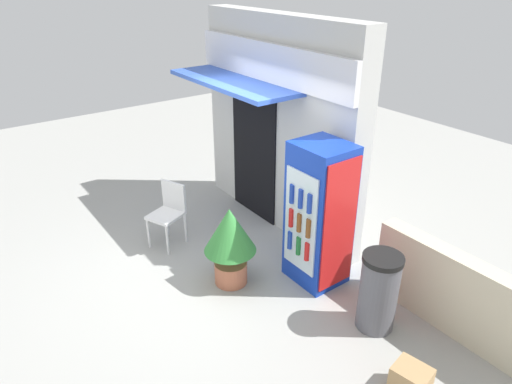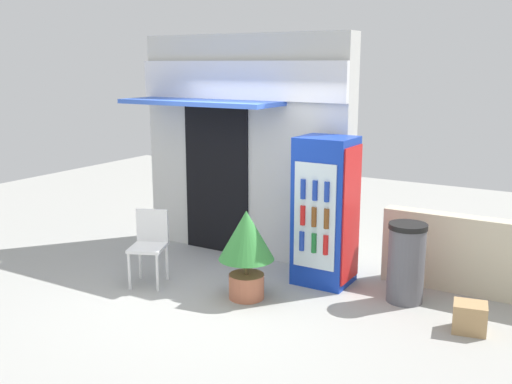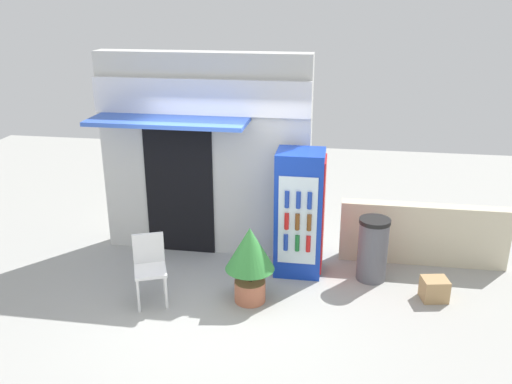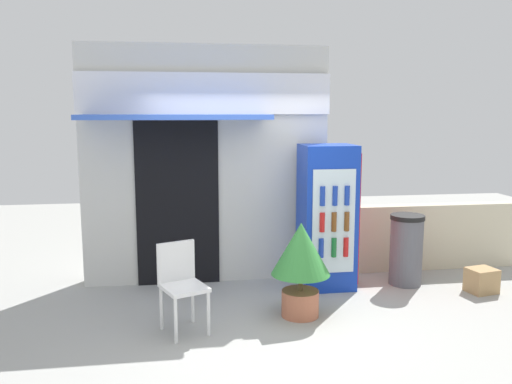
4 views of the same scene
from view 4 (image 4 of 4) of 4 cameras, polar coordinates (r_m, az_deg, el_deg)
ground at (r=5.90m, az=0.49°, el=-13.85°), size 16.00×16.00×0.00m
storefront_building at (r=6.99m, az=-5.59°, el=3.24°), size 3.22×1.11×3.11m
drink_cooler at (r=6.81m, az=7.76°, el=-2.69°), size 0.69×0.65×1.85m
plastic_chair at (r=5.56m, az=-8.18°, el=-9.43°), size 0.55×0.57×0.92m
potted_plant_near_shop at (r=5.84m, az=4.89°, el=-7.17°), size 0.65×0.65×1.07m
trash_bin at (r=7.21m, az=16.01°, el=-6.03°), size 0.44×0.44×0.93m
stone_boundary_wall at (r=8.11m, az=19.12°, el=-4.54°), size 2.48×0.23×0.94m
cardboard_box at (r=7.30m, az=23.31°, el=-8.82°), size 0.38×0.35×0.31m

